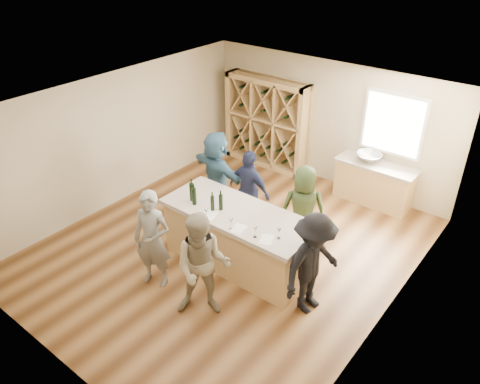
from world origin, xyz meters
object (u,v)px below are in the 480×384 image
Objects in this scene: wine_bottle_a at (192,192)px; person_far_right at (303,209)px; wine_rack at (267,123)px; person_server at (313,264)px; person_near_right at (203,266)px; person_far_mid at (249,190)px; wine_bottle_b at (194,196)px; wine_bottle_e at (221,202)px; sink at (369,158)px; person_near_left at (152,240)px; wine_bottle_d at (212,203)px; person_far_left at (217,173)px; tasting_counter_base at (238,240)px.

person_far_right is (1.50, 1.30, -0.41)m from wine_bottle_a.
person_server is (3.50, -3.71, -0.23)m from wine_rack.
wine_rack is 5.29m from person_near_right.
person_near_right reaches higher than person_far_mid.
wine_bottle_a is 1.07× the size of wine_bottle_b.
wine_rack is 3.86m from wine_bottle_a.
wine_bottle_e is at bearing 19.17° from person_far_right.
person_near_left is (-1.57, -4.71, -0.14)m from sink.
person_far_left is at bearing 128.36° from wine_bottle_d.
person_near_right is (-0.46, -4.71, -0.13)m from sink.
person_near_right reaches higher than wine_bottle_d.
person_near_right is 1.02× the size of person_server.
person_near_right is at bearing -62.11° from wine_bottle_e.
wine_bottle_b is 1.51m from person_near_right.
wine_bottle_d is at bearing -149.50° from tasting_counter_base.
wine_rack is 7.04× the size of wine_bottle_b.
person_server is (2.37, 1.07, -0.00)m from person_near_left.
person_server reaches higher than person_far_right.
wine_bottle_a is at bearing 79.19° from person_far_mid.
wine_rack is 8.09× the size of wine_bottle_d.
person_near_left reaches higher than person_far_mid.
person_far_left reaches higher than wine_bottle_e.
person_near_left is (-0.41, -1.03, -0.34)m from wine_bottle_d.
wine_rack is at bearing -57.69° from person_far_mid.
wine_bottle_d is at bearing -3.07° from wine_bottle_a.
wine_bottle_d is 0.15× the size of person_far_left.
person_near_left reaches higher than tasting_counter_base.
wine_bottle_a reaches higher than tasting_counter_base.
person_near_left reaches higher than wine_bottle_a.
wine_bottle_d is 1.99m from person_server.
person_far_mid is at bearing -119.25° from sink.
wine_bottle_b is at bearing 10.57° from person_far_right.
wine_bottle_d is at bearing -132.37° from wine_bottle_e.
sink is 3.58m from tasting_counter_base.
wine_bottle_b is (-1.54, -3.72, 0.22)m from sink.
person_far_left reaches higher than person_server.
sink reaches higher than tasting_counter_base.
sink is 4.01m from wine_bottle_a.
person_near_right reaches higher than wine_bottle_a.
sink is at bearing 73.37° from wine_bottle_e.
wine_rack reaches higher than person_far_left.
person_far_left is at bearing 84.96° from person_near_left.
sink is at bearing 77.19° from tasting_counter_base.
sink is 1.63× the size of wine_bottle_a.
person_far_mid is at bearing -172.42° from person_far_left.
person_far_right is at bearing -43.58° from wine_rack.
person_far_left is at bearing 115.88° from wine_bottle_b.
wine_bottle_a is 0.14m from wine_bottle_b.
person_far_right reaches higher than wine_bottle_d.
wine_rack is 3.99m from wine_bottle_e.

